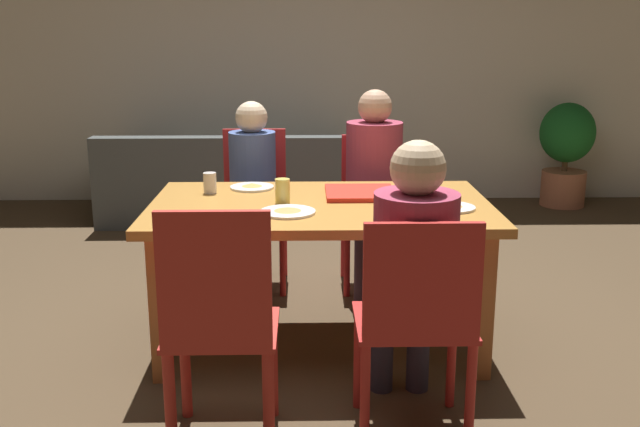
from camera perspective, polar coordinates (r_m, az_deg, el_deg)
name	(u,v)px	position (r m, az deg, el deg)	size (l,w,h in m)	color
ground_plane	(320,341)	(3.80, 0.03, -9.98)	(20.00, 20.00, 0.00)	#4C3A26
back_wall	(313,57)	(6.76, -0.59, 12.12)	(7.13, 0.12, 2.61)	silver
dining_table	(320,219)	(3.58, 0.03, -0.45)	(1.66, 1.01, 0.73)	#B37A34
chair_0	(254,199)	(4.55, -5.15, 1.16)	(0.41, 0.43, 0.96)	#B22423
person_0	(252,184)	(4.35, -5.34, 2.34)	(0.28, 0.50, 1.15)	#42374A
chair_1	(372,202)	(4.53, 4.08, 0.87)	(0.39, 0.42, 0.92)	red
person_1	(375,175)	(4.35, 4.30, 3.00)	(0.34, 0.53, 1.22)	#432F44
chair_2	(417,317)	(2.77, 7.58, -8.05)	(0.45, 0.41, 0.91)	red
person_2	(412,261)	(2.85, 7.23, -3.67)	(0.32, 0.54, 1.17)	#333042
chair_3	(219,324)	(2.71, -7.88, -8.55)	(0.42, 0.40, 0.97)	red
pizza_box_0	(360,193)	(3.73, 3.16, 1.63)	(0.35, 0.35, 0.02)	red
plate_0	(252,187)	(3.90, -5.35, 2.11)	(0.23, 0.23, 0.03)	white
plate_1	(288,211)	(3.36, -2.55, 0.18)	(0.26, 0.26, 0.03)	white
plate_2	(451,207)	(3.50, 10.19, 0.52)	(0.23, 0.23, 0.03)	white
drinking_glass_0	(210,183)	(3.80, -8.62, 2.38)	(0.07, 0.07, 0.11)	silver
drinking_glass_1	(429,205)	(3.24, 8.50, 0.66)	(0.08, 0.08, 0.15)	#B0452D
drinking_glass_2	(283,191)	(3.54, -2.95, 1.77)	(0.07, 0.07, 0.12)	#E0CA5A
drinking_glass_3	(407,200)	(3.39, 6.83, 1.02)	(0.08, 0.08, 0.11)	silver
couch	(232,187)	(6.18, -6.94, 2.09)	(2.12, 0.92, 0.74)	#444847
potted_plant	(566,148)	(6.88, 18.72, 4.84)	(0.48, 0.48, 0.93)	#B76E4D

